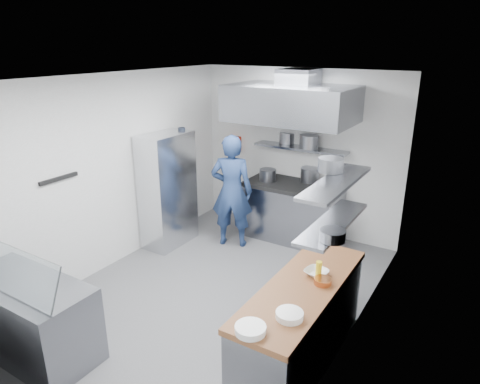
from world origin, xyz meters
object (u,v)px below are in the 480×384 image
Objects in this scene: gas_range at (291,213)px; display_case at (31,318)px; chef at (232,191)px; wire_rack at (168,190)px.

gas_range is 4.25m from display_case.
display_case is (-0.38, -3.35, -0.50)m from chef.
display_case is at bearing -79.47° from wire_rack.
chef is 3.41m from display_case.
wire_rack is 2.94m from display_case.
wire_rack reaches higher than chef.
gas_range is 2.11m from wire_rack.
display_case is (0.53, -2.85, -0.50)m from wire_rack.
wire_rack is 1.23× the size of display_case.
wire_rack is (-0.91, -0.50, 0.00)m from chef.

